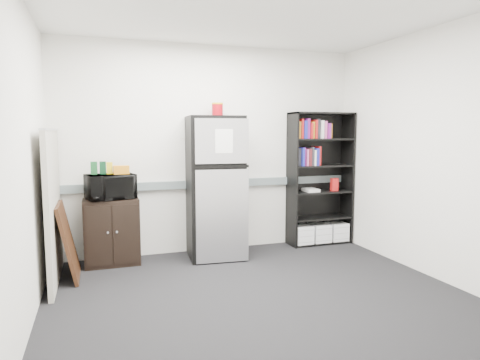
{
  "coord_description": "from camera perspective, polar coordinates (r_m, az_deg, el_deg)",
  "views": [
    {
      "loc": [
        -1.46,
        -3.74,
        1.59
      ],
      "look_at": [
        0.11,
        0.9,
        1.03
      ],
      "focal_mm": 32.0,
      "sensor_mm": 36.0,
      "label": 1
    }
  ],
  "objects": [
    {
      "name": "cabinet",
      "position": [
        5.38,
        -16.73,
        -6.6
      ],
      "size": [
        0.64,
        0.43,
        0.79
      ],
      "color": "black",
      "rests_on": "floor"
    },
    {
      "name": "bookshelf",
      "position": [
        6.13,
        10.61,
        0.05
      ],
      "size": [
        0.9,
        0.34,
        1.85
      ],
      "color": "black",
      "rests_on": "floor"
    },
    {
      "name": "cubicle_partition",
      "position": [
        4.9,
        -23.65,
        -3.19
      ],
      "size": [
        0.06,
        1.3,
        1.62
      ],
      "color": "#9F9B8D",
      "rests_on": "floor"
    },
    {
      "name": "wall_back",
      "position": [
        5.69,
        -3.84,
        4.07
      ],
      "size": [
        4.0,
        0.02,
        2.7
      ],
      "primitive_type": "cube",
      "color": "white",
      "rests_on": "floor"
    },
    {
      "name": "snack_box_a",
      "position": [
        5.28,
        -18.89,
        1.51
      ],
      "size": [
        0.08,
        0.06,
        0.15
      ],
      "primitive_type": "cube",
      "rotation": [
        0.0,
        0.0,
        -0.13
      ],
      "color": "#175226",
      "rests_on": "microwave"
    },
    {
      "name": "wall_left",
      "position": [
        3.79,
        -26.9,
        2.14
      ],
      "size": [
        0.02,
        3.5,
        2.7
      ],
      "primitive_type": "cube",
      "color": "white",
      "rests_on": "floor"
    },
    {
      "name": "wall_right",
      "position": [
        5.1,
        24.07,
        3.23
      ],
      "size": [
        0.02,
        3.5,
        2.7
      ],
      "primitive_type": "cube",
      "color": "white",
      "rests_on": "floor"
    },
    {
      "name": "microwave",
      "position": [
        5.27,
        -16.91,
        -0.86
      ],
      "size": [
        0.61,
        0.48,
        0.29
      ],
      "primitive_type": "imported",
      "rotation": [
        0.0,
        0.0,
        0.25
      ],
      "color": "black",
      "rests_on": "cabinet"
    },
    {
      "name": "refrigerator",
      "position": [
        5.4,
        -3.38,
        -0.98
      ],
      "size": [
        0.72,
        0.75,
        1.78
      ],
      "rotation": [
        0.0,
        0.0,
        -0.09
      ],
      "color": "black",
      "rests_on": "floor"
    },
    {
      "name": "electrical_raceway",
      "position": [
        5.69,
        -3.72,
        -0.47
      ],
      "size": [
        3.92,
        0.05,
        0.1
      ],
      "primitive_type": "cube",
      "color": "slate",
      "rests_on": "wall_back"
    },
    {
      "name": "ceiling",
      "position": [
        4.16,
        2.71,
        21.94
      ],
      "size": [
        4.0,
        3.5,
        0.02
      ],
      "primitive_type": "cube",
      "color": "white",
      "rests_on": "wall_back"
    },
    {
      "name": "framed_poster",
      "position": [
        5.01,
        -21.89,
        -7.52
      ],
      "size": [
        0.2,
        0.65,
        0.82
      ],
      "rotation": [
        0.0,
        -0.2,
        0.0
      ],
      "color": "#311C0D",
      "rests_on": "floor"
    },
    {
      "name": "snack_box_c",
      "position": [
        5.28,
        -17.0,
        1.53
      ],
      "size": [
        0.07,
        0.05,
        0.14
      ],
      "primitive_type": "cube",
      "rotation": [
        0.0,
        0.0,
        -0.02
      ],
      "color": "yellow",
      "rests_on": "microwave"
    },
    {
      "name": "floor",
      "position": [
        4.32,
        2.51,
        -15.12
      ],
      "size": [
        4.0,
        4.0,
        0.0
      ],
      "primitive_type": "plane",
      "color": "black",
      "rests_on": "ground"
    },
    {
      "name": "wall_note",
      "position": [
        5.59,
        -7.32,
        6.04
      ],
      "size": [
        0.14,
        0.0,
        0.1
      ],
      "primitive_type": "cube",
      "color": "white",
      "rests_on": "wall_back"
    },
    {
      "name": "snack_box_b",
      "position": [
        5.28,
        -17.82,
        1.55
      ],
      "size": [
        0.07,
        0.06,
        0.15
      ],
      "primitive_type": "cube",
      "rotation": [
        0.0,
        0.0,
        -0.08
      ],
      "color": "#0B341B",
      "rests_on": "microwave"
    },
    {
      "name": "snack_bag",
      "position": [
        5.24,
        -15.54,
        1.31
      ],
      "size": [
        0.18,
        0.1,
        0.1
      ],
      "primitive_type": "cube",
      "rotation": [
        0.0,
        0.0,
        0.01
      ],
      "color": "orange",
      "rests_on": "microwave"
    },
    {
      "name": "coffee_can",
      "position": [
        5.5,
        -3.03,
        9.46
      ],
      "size": [
        0.14,
        0.14,
        0.19
      ],
      "color": "#9C0710",
      "rests_on": "refrigerator"
    }
  ]
}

